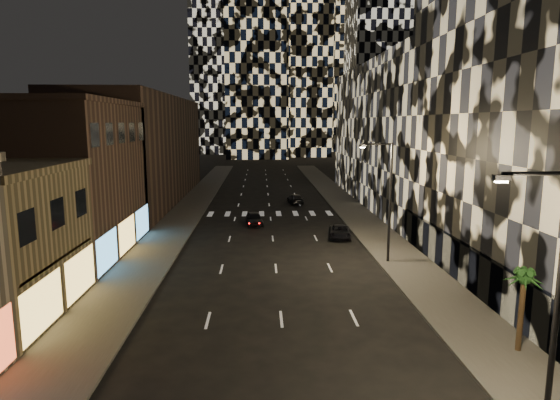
{
  "coord_description": "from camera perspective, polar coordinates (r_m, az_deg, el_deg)",
  "views": [
    {
      "loc": [
        -1.07,
        -4.12,
        10.62
      ],
      "look_at": [
        0.08,
        23.66,
        6.0
      ],
      "focal_mm": 30.0,
      "sensor_mm": 36.0,
      "label": 1
    }
  ],
  "objects": [
    {
      "name": "midrise_base",
      "position": [
        32.88,
        21.92,
        -7.37
      ],
      "size": [
        0.6,
        25.0,
        3.0
      ],
      "primitive_type": "cube",
      "color": "#383838",
      "rests_on": "ground"
    },
    {
      "name": "car_dark_midlane",
      "position": [
        48.96,
        -3.13,
        -2.29
      ],
      "size": [
        2.06,
        4.15,
        1.36
      ],
      "primitive_type": "imported",
      "rotation": [
        0.0,
        0.0,
        0.12
      ],
      "color": "black",
      "rests_on": "ground"
    },
    {
      "name": "sidewalk_right",
      "position": [
        56.24,
        9.03,
        -1.49
      ],
      "size": [
        4.0,
        120.0,
        0.15
      ],
      "primitive_type": "cube",
      "color": "#47443F",
      "rests_on": "ground"
    },
    {
      "name": "palm_tree",
      "position": [
        24.27,
        27.58,
        -8.94
      ],
      "size": [
        2.02,
        1.99,
        3.96
      ],
      "color": "#47331E",
      "rests_on": "sidewalk_right"
    },
    {
      "name": "streetlight_near",
      "position": [
        17.77,
        30.22,
        -9.13
      ],
      "size": [
        2.55,
        0.25,
        9.0
      ],
      "color": "black",
      "rests_on": "sidewalk_right"
    },
    {
      "name": "retail_brown",
      "position": [
        41.11,
        -25.17,
        2.09
      ],
      "size": [
        10.0,
        15.0,
        12.0
      ],
      "primitive_type": "cube",
      "color": "brown",
      "rests_on": "ground"
    },
    {
      "name": "sidewalk_left",
      "position": [
        55.85,
        -11.53,
        -1.64
      ],
      "size": [
        4.0,
        120.0,
        0.15
      ],
      "primitive_type": "cube",
      "color": "#47443F",
      "rests_on": "ground"
    },
    {
      "name": "streetlight_far",
      "position": [
        35.79,
        12.93,
        0.73
      ],
      "size": [
        2.55,
        0.25,
        9.0
      ],
      "color": "black",
      "rests_on": "sidewalk_right"
    },
    {
      "name": "car_dark_oncoming",
      "position": [
        61.93,
        1.89,
        0.14
      ],
      "size": [
        2.12,
        4.42,
        1.24
      ],
      "primitive_type": "imported",
      "rotation": [
        0.0,
        0.0,
        3.23
      ],
      "color": "black",
      "rests_on": "ground"
    },
    {
      "name": "curb_right",
      "position": [
        55.86,
        6.91,
        -1.51
      ],
      "size": [
        0.2,
        120.0,
        0.15
      ],
      "primitive_type": "cube",
      "color": "#4C4C47",
      "rests_on": "ground"
    },
    {
      "name": "retail_filler_left",
      "position": [
        66.17,
        -16.39,
        5.92
      ],
      "size": [
        10.0,
        40.0,
        14.0
      ],
      "primitive_type": "cube",
      "color": "brown",
      "rests_on": "ground"
    },
    {
      "name": "car_dark_rightlane",
      "position": [
        43.89,
        7.3,
        -3.88
      ],
      "size": [
        2.4,
        4.3,
        1.14
      ],
      "primitive_type": "imported",
      "rotation": [
        0.0,
        0.0,
        -0.13
      ],
      "color": "black",
      "rests_on": "ground"
    },
    {
      "name": "curb_left",
      "position": [
        55.56,
        -9.39,
        -1.63
      ],
      "size": [
        0.2,
        120.0,
        0.15
      ],
      "primitive_type": "cube",
      "color": "#4C4C47",
      "rests_on": "ground"
    },
    {
      "name": "midrise_filler_right",
      "position": [
        64.67,
        16.79,
        7.61
      ],
      "size": [
        16.0,
        40.0,
        18.0
      ],
      "primitive_type": "cube",
      "color": "#232326",
      "rests_on": "ground"
    }
  ]
}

